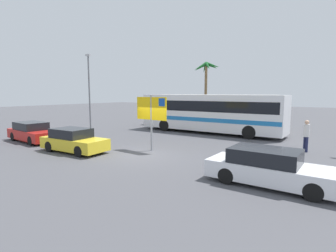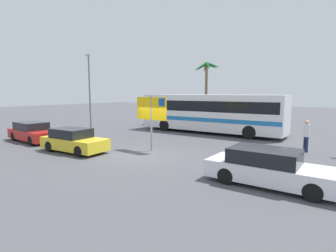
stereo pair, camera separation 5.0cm
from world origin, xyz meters
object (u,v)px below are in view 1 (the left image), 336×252
at_px(car_red, 32,132).
at_px(ferry_sign, 152,111).
at_px(car_white, 270,168).
at_px(bus_front_coach, 210,112).
at_px(pedestrian_crossing_lot, 306,133).
at_px(car_yellow, 74,141).
at_px(bus_rear_coach, 211,109).

bearing_deg(car_red, ferry_sign, 19.24).
distance_m(car_white, car_red, 15.79).
bearing_deg(car_red, bus_front_coach, 56.18).
relative_size(car_red, pedestrian_crossing_lot, 2.47).
distance_m(car_red, car_yellow, 5.19).
xyz_separation_m(bus_front_coach, ferry_sign, (0.33, -8.26, 0.54)).
xyz_separation_m(ferry_sign, car_red, (-8.71, -2.25, -1.69)).
bearing_deg(bus_rear_coach, car_yellow, -96.45).
bearing_deg(pedestrian_crossing_lot, bus_rear_coach, -85.10).
distance_m(car_yellow, pedestrian_crossing_lot, 13.17).
distance_m(bus_front_coach, ferry_sign, 8.28).
height_order(car_white, pedestrian_crossing_lot, pedestrian_crossing_lot).
distance_m(ferry_sign, car_white, 7.60).
distance_m(bus_front_coach, car_red, 13.49).
bearing_deg(car_white, car_red, -179.15).
height_order(bus_front_coach, car_white, bus_front_coach).
height_order(ferry_sign, car_yellow, ferry_sign).
height_order(bus_front_coach, ferry_sign, ferry_sign).
relative_size(bus_rear_coach, car_red, 2.68).
distance_m(ferry_sign, car_yellow, 4.77).
bearing_deg(ferry_sign, car_yellow, -138.61).
bearing_deg(bus_rear_coach, car_red, -115.87).
relative_size(bus_front_coach, bus_rear_coach, 1.00).
height_order(car_white, car_yellow, same).
height_order(bus_rear_coach, car_white, bus_rear_coach).
bearing_deg(bus_front_coach, car_white, -54.68).
xyz_separation_m(bus_front_coach, pedestrian_crossing_lot, (7.71, -3.62, -0.70)).
distance_m(ferry_sign, car_red, 9.16).
xyz_separation_m(car_red, car_yellow, (5.17, -0.46, -0.00)).
bearing_deg(bus_front_coach, car_yellow, -106.30).
bearing_deg(car_white, bus_rear_coach, 123.35).
xyz_separation_m(car_white, pedestrian_crossing_lot, (0.30, 6.84, 0.45)).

